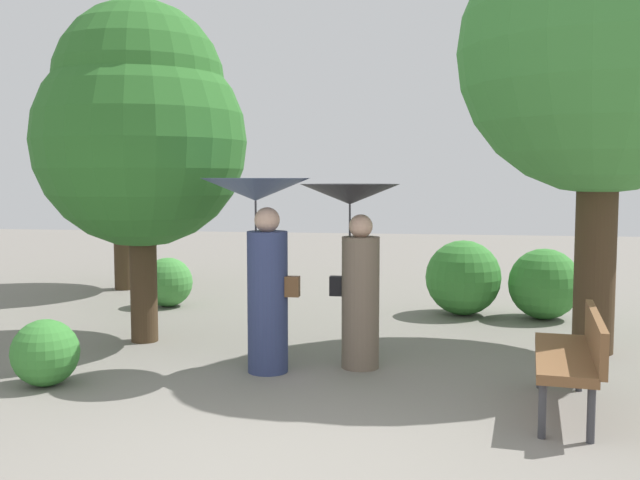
# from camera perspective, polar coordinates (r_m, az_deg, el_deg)

# --- Properties ---
(ground_plane) EXTENTS (40.00, 40.00, 0.00)m
(ground_plane) POSITION_cam_1_polar(r_m,az_deg,el_deg) (5.21, -4.86, -16.82)
(ground_plane) COLOR slate
(person_left) EXTENTS (1.08, 1.08, 1.93)m
(person_left) POSITION_cam_1_polar(r_m,az_deg,el_deg) (7.15, -4.63, -0.13)
(person_left) COLOR navy
(person_left) RESTS_ON ground
(person_right) EXTENTS (1.01, 1.01, 1.87)m
(person_right) POSITION_cam_1_polar(r_m,az_deg,el_deg) (7.29, 2.78, -0.53)
(person_right) COLOR #6B5B4C
(person_right) RESTS_ON ground
(park_bench) EXTENTS (0.68, 1.55, 0.83)m
(park_bench) POSITION_cam_1_polar(r_m,az_deg,el_deg) (6.32, 19.41, -8.33)
(park_bench) COLOR #38383D
(park_bench) RESTS_ON ground
(tree_near_left) EXTENTS (2.78, 2.78, 4.69)m
(tree_near_left) POSITION_cam_1_polar(r_m,az_deg,el_deg) (12.91, -15.34, 9.82)
(tree_near_left) COLOR #42301E
(tree_near_left) RESTS_ON ground
(tree_near_right) EXTENTS (3.07, 3.07, 5.38)m
(tree_near_right) POSITION_cam_1_polar(r_m,az_deg,el_deg) (8.59, 21.40, 15.50)
(tree_near_right) COLOR #42301E
(tree_near_right) RESTS_ON ground
(tree_mid_left) EXTENTS (2.45, 2.45, 3.95)m
(tree_mid_left) POSITION_cam_1_polar(r_m,az_deg,el_deg) (8.69, -13.98, 8.86)
(tree_mid_left) COLOR #42301E
(tree_mid_left) RESTS_ON ground
(bush_path_left) EXTENTS (0.62, 0.62, 0.62)m
(bush_path_left) POSITION_cam_1_polar(r_m,az_deg,el_deg) (7.25, -20.83, -8.30)
(bush_path_left) COLOR #387F33
(bush_path_left) RESTS_ON ground
(bush_path_right) EXTENTS (0.74, 0.74, 0.74)m
(bush_path_right) POSITION_cam_1_polar(r_m,az_deg,el_deg) (11.06, -11.89, -3.27)
(bush_path_right) COLOR #428C3D
(bush_path_right) RESTS_ON ground
(bush_behind_bench) EXTENTS (0.97, 0.97, 0.97)m
(bush_behind_bench) POSITION_cam_1_polar(r_m,az_deg,el_deg) (10.33, 17.26, -3.32)
(bush_behind_bench) COLOR #387F33
(bush_behind_bench) RESTS_ON ground
(bush_far_side) EXTENTS (1.05, 1.05, 1.05)m
(bush_far_side) POSITION_cam_1_polar(r_m,az_deg,el_deg) (10.36, 11.21, -2.93)
(bush_far_side) COLOR #387F33
(bush_far_side) RESTS_ON ground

